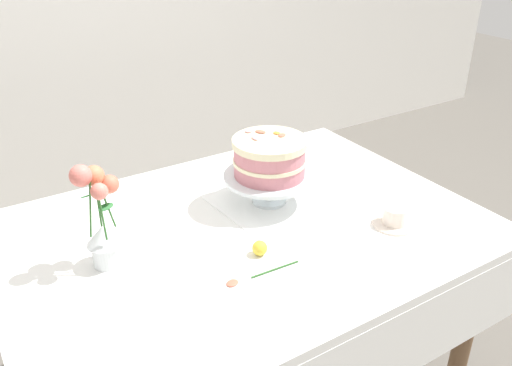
% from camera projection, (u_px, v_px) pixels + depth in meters
% --- Properties ---
extents(dining_table, '(1.40, 1.00, 0.74)m').
position_uv_depth(dining_table, '(249.00, 256.00, 1.61)').
color(dining_table, white).
rests_on(dining_table, ground).
extents(linen_napkin, '(0.34, 0.34, 0.00)m').
position_uv_depth(linen_napkin, '(269.00, 202.00, 1.72)').
color(linen_napkin, white).
rests_on(linen_napkin, dining_table).
extents(cake_stand, '(0.29, 0.29, 0.10)m').
position_uv_depth(cake_stand, '(269.00, 179.00, 1.68)').
color(cake_stand, silver).
rests_on(cake_stand, linen_napkin).
extents(layer_cake, '(0.23, 0.23, 0.13)m').
position_uv_depth(layer_cake, '(270.00, 157.00, 1.65)').
color(layer_cake, '#CC7A84').
rests_on(layer_cake, cake_stand).
extents(flower_vase, '(0.12, 0.11, 0.30)m').
position_uv_depth(flower_vase, '(101.00, 220.00, 1.36)').
color(flower_vase, silver).
rests_on(flower_vase, dining_table).
extents(teacup, '(0.13, 0.13, 0.06)m').
position_uv_depth(teacup, '(395.00, 218.00, 1.59)').
color(teacup, silver).
rests_on(teacup, dining_table).
extents(fallen_rose, '(0.14, 0.11, 0.04)m').
position_uv_depth(fallen_rose, '(260.00, 249.00, 1.45)').
color(fallen_rose, '#2D6028').
rests_on(fallen_rose, dining_table).
extents(loose_petal_0, '(0.04, 0.04, 0.01)m').
position_uv_depth(loose_petal_0, '(232.00, 283.00, 1.35)').
color(loose_petal_0, '#E56B51').
rests_on(loose_petal_0, dining_table).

